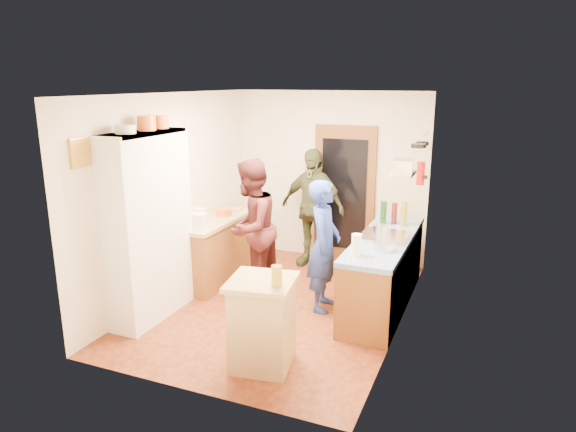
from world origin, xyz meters
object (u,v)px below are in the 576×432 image
Objects in this scene: hutch_body at (148,227)px; person_hob at (326,247)px; island_base at (262,325)px; person_left at (255,227)px; person_back at (313,208)px; right_counter_base at (383,274)px.

hutch_body is 2.11m from person_hob.
person_left reaches higher than island_base.
person_left is 1.33m from person_back.
person_back is at bearing 63.33° from hutch_body.
person_left reaches higher than right_counter_base.
person_back is at bearing 100.14° from island_base.
person_hob is (0.16, 1.48, 0.38)m from island_base.
hutch_body is 2.90m from right_counter_base.
person_left reaches higher than person_back.
hutch_body is 2.65m from person_back.
person_left reaches higher than person_hob.
hutch_body is at bearing -106.01° from person_back.
right_counter_base is at bearing -28.22° from person_back.
person_back is at bearing 165.25° from person_left.
right_counter_base is at bearing 66.70° from island_base.
right_counter_base is 1.23× the size of person_back.
island_base is 2.99m from person_back.
island_base is 1.90m from person_left.
person_back reaches higher than right_counter_base.
right_counter_base is 2.56× the size of island_base.
right_counter_base is 2.01m from island_base.
hutch_body is 1.38m from person_left.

